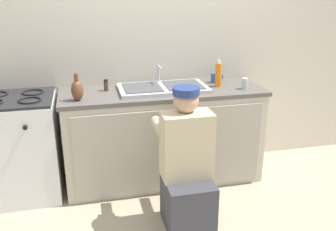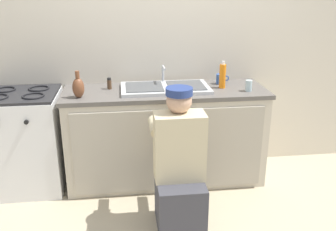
% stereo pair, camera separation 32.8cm
% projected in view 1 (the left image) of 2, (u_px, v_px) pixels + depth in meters
% --- Properties ---
extents(ground_plane, '(12.00, 12.00, 0.00)m').
position_uv_depth(ground_plane, '(170.00, 193.00, 3.43)').
color(ground_plane, tan).
extents(back_wall, '(6.00, 0.10, 2.50)m').
position_uv_depth(back_wall, '(155.00, 45.00, 3.61)').
color(back_wall, beige).
rests_on(back_wall, ground_plane).
extents(counter_cabinet, '(1.81, 0.62, 0.86)m').
position_uv_depth(counter_cabinet, '(163.00, 137.00, 3.55)').
color(counter_cabinet, beige).
rests_on(counter_cabinet, ground_plane).
extents(countertop, '(1.85, 0.62, 0.04)m').
position_uv_depth(countertop, '(163.00, 92.00, 3.41)').
color(countertop, '#5B5651').
rests_on(countertop, counter_cabinet).
extents(sink_double_basin, '(0.80, 0.44, 0.19)m').
position_uv_depth(sink_double_basin, '(163.00, 88.00, 3.40)').
color(sink_double_basin, silver).
rests_on(sink_double_basin, countertop).
extents(stove_range, '(0.65, 0.62, 0.92)m').
position_uv_depth(stove_range, '(20.00, 147.00, 3.27)').
color(stove_range, white).
rests_on(stove_range, ground_plane).
extents(plumber_person, '(0.42, 0.61, 1.10)m').
position_uv_depth(plumber_person, '(187.00, 170.00, 2.87)').
color(plumber_person, '#3F3F47').
rests_on(plumber_person, ground_plane).
extents(water_glass, '(0.06, 0.06, 0.10)m').
position_uv_depth(water_glass, '(245.00, 84.00, 3.42)').
color(water_glass, '#ADC6CC').
rests_on(water_glass, countertop).
extents(coffee_mug, '(0.13, 0.08, 0.09)m').
position_uv_depth(coffee_mug, '(215.00, 78.00, 3.64)').
color(coffee_mug, '#335699').
rests_on(coffee_mug, countertop).
extents(vase_decorative, '(0.10, 0.10, 0.23)m').
position_uv_depth(vase_decorative, '(77.00, 90.00, 3.07)').
color(vase_decorative, brown).
rests_on(vase_decorative, countertop).
extents(soap_bottle_orange, '(0.06, 0.06, 0.25)m').
position_uv_depth(soap_bottle_orange, '(218.00, 75.00, 3.48)').
color(soap_bottle_orange, orange).
rests_on(soap_bottle_orange, countertop).
extents(spice_bottle_pepper, '(0.04, 0.04, 0.10)m').
position_uv_depth(spice_bottle_pepper, '(106.00, 85.00, 3.36)').
color(spice_bottle_pepper, '#513823').
rests_on(spice_bottle_pepper, countertop).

